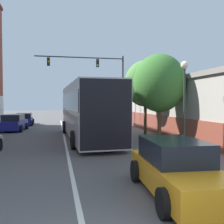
{
  "coord_description": "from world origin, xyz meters",
  "views": [
    {
      "loc": [
        -0.48,
        -3.03,
        2.53
      ],
      "look_at": [
        2.92,
        13.21,
        1.9
      ],
      "focal_mm": 42.0,
      "sensor_mm": 36.0,
      "label": 1
    }
  ],
  "objects_px": {
    "parked_car_left_near": "(14,123)",
    "parked_car_left_far": "(25,119)",
    "street_tree_near": "(160,83)",
    "traffic_signal_gantry": "(99,75)",
    "hatchback_foreground": "(176,169)",
    "street_lamp": "(184,92)",
    "street_tree_far": "(145,84)",
    "bus": "(87,109)"
  },
  "relations": [
    {
      "from": "parked_car_left_far",
      "to": "street_tree_far",
      "type": "bearing_deg",
      "value": -137.7
    },
    {
      "from": "hatchback_foreground",
      "to": "street_tree_near",
      "type": "bearing_deg",
      "value": -15.64
    },
    {
      "from": "hatchback_foreground",
      "to": "street_tree_far",
      "type": "height_order",
      "value": "street_tree_far"
    },
    {
      "from": "bus",
      "to": "parked_car_left_near",
      "type": "distance_m",
      "value": 8.82
    },
    {
      "from": "parked_car_left_near",
      "to": "street_tree_near",
      "type": "height_order",
      "value": "street_tree_near"
    },
    {
      "from": "bus",
      "to": "street_tree_near",
      "type": "height_order",
      "value": "street_tree_near"
    },
    {
      "from": "bus",
      "to": "street_tree_near",
      "type": "xyz_separation_m",
      "value": [
        4.42,
        -2.07,
        1.68
      ]
    },
    {
      "from": "street_tree_far",
      "to": "street_tree_near",
      "type": "bearing_deg",
      "value": -95.74
    },
    {
      "from": "parked_car_left_near",
      "to": "parked_car_left_far",
      "type": "xyz_separation_m",
      "value": [
        0.22,
        5.96,
        -0.06
      ]
    },
    {
      "from": "street_lamp",
      "to": "street_tree_far",
      "type": "distance_m",
      "value": 7.87
    },
    {
      "from": "street_tree_near",
      "to": "street_tree_far",
      "type": "relative_size",
      "value": 0.97
    },
    {
      "from": "hatchback_foreground",
      "to": "street_tree_far",
      "type": "bearing_deg",
      "value": -11.76
    },
    {
      "from": "bus",
      "to": "street_tree_far",
      "type": "relative_size",
      "value": 2.07
    },
    {
      "from": "parked_car_left_far",
      "to": "traffic_signal_gantry",
      "type": "distance_m",
      "value": 9.81
    },
    {
      "from": "street_lamp",
      "to": "bus",
      "type": "bearing_deg",
      "value": 124.56
    },
    {
      "from": "street_lamp",
      "to": "street_tree_near",
      "type": "bearing_deg",
      "value": 85.72
    },
    {
      "from": "hatchback_foreground",
      "to": "traffic_signal_gantry",
      "type": "height_order",
      "value": "traffic_signal_gantry"
    },
    {
      "from": "parked_car_left_far",
      "to": "street_lamp",
      "type": "distance_m",
      "value": 20.99
    },
    {
      "from": "traffic_signal_gantry",
      "to": "hatchback_foreground",
      "type": "bearing_deg",
      "value": -92.89
    },
    {
      "from": "traffic_signal_gantry",
      "to": "street_tree_far",
      "type": "height_order",
      "value": "traffic_signal_gantry"
    },
    {
      "from": "bus",
      "to": "street_tree_far",
      "type": "xyz_separation_m",
      "value": [
        4.81,
        1.8,
        1.92
      ]
    },
    {
      "from": "bus",
      "to": "traffic_signal_gantry",
      "type": "height_order",
      "value": "traffic_signal_gantry"
    },
    {
      "from": "street_lamp",
      "to": "street_tree_near",
      "type": "height_order",
      "value": "street_tree_near"
    },
    {
      "from": "parked_car_left_near",
      "to": "parked_car_left_far",
      "type": "bearing_deg",
      "value": 3.0
    },
    {
      "from": "parked_car_left_far",
      "to": "parked_car_left_near",
      "type": "bearing_deg",
      "value": 175.99
    },
    {
      "from": "street_lamp",
      "to": "hatchback_foreground",
      "type": "bearing_deg",
      "value": -119.13
    },
    {
      "from": "parked_car_left_far",
      "to": "street_lamp",
      "type": "relative_size",
      "value": 0.93
    },
    {
      "from": "parked_car_left_near",
      "to": "street_lamp",
      "type": "height_order",
      "value": "street_lamp"
    },
    {
      "from": "bus",
      "to": "traffic_signal_gantry",
      "type": "bearing_deg",
      "value": -16.14
    },
    {
      "from": "parked_car_left_near",
      "to": "parked_car_left_far",
      "type": "relative_size",
      "value": 0.99
    },
    {
      "from": "hatchback_foreground",
      "to": "street_tree_far",
      "type": "relative_size",
      "value": 0.76
    },
    {
      "from": "parked_car_left_near",
      "to": "street_tree_near",
      "type": "distance_m",
      "value": 13.68
    },
    {
      "from": "traffic_signal_gantry",
      "to": "street_tree_far",
      "type": "distance_m",
      "value": 7.51
    },
    {
      "from": "bus",
      "to": "street_tree_near",
      "type": "relative_size",
      "value": 2.14
    },
    {
      "from": "bus",
      "to": "hatchback_foreground",
      "type": "bearing_deg",
      "value": -176.21
    },
    {
      "from": "bus",
      "to": "parked_car_left_near",
      "type": "height_order",
      "value": "bus"
    },
    {
      "from": "traffic_signal_gantry",
      "to": "street_tree_far",
      "type": "bearing_deg",
      "value": -69.18
    },
    {
      "from": "street_lamp",
      "to": "street_tree_far",
      "type": "relative_size",
      "value": 0.78
    },
    {
      "from": "parked_car_left_near",
      "to": "street_tree_far",
      "type": "height_order",
      "value": "street_tree_far"
    },
    {
      "from": "parked_car_left_far",
      "to": "traffic_signal_gantry",
      "type": "height_order",
      "value": "traffic_signal_gantry"
    },
    {
      "from": "hatchback_foreground",
      "to": "street_lamp",
      "type": "height_order",
      "value": "street_lamp"
    },
    {
      "from": "bus",
      "to": "parked_car_left_far",
      "type": "relative_size",
      "value": 2.85
    }
  ]
}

